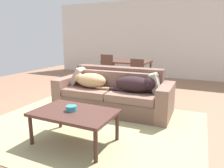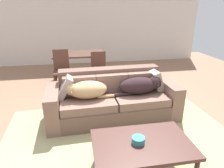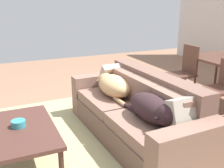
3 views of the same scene
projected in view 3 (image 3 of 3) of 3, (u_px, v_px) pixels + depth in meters
ground_plane at (124, 131)px, 3.63m from camera, size 10.00×10.00×0.00m
area_rug at (72, 151)px, 3.14m from camera, size 3.57×2.83×0.01m
couch at (137, 114)px, 3.39m from camera, size 2.26×0.95×0.83m
dog_on_left_cushion at (114, 85)px, 3.66m from camera, size 0.79×0.39×0.29m
dog_on_right_cushion at (154, 109)px, 2.85m from camera, size 0.87×0.35×0.30m
throw_pillow_by_left_arm at (112, 76)px, 4.01m from camera, size 0.30×0.40×0.39m
throw_pillow_by_right_arm at (186, 116)px, 2.64m from camera, size 0.25×0.38×0.39m
coffee_table at (20, 133)px, 2.73m from camera, size 1.09×0.70×0.45m
bowl_on_coffee_table at (18, 124)px, 2.75m from camera, size 0.14×0.14×0.07m
dining_chair_near_left at (185, 70)px, 4.76m from camera, size 0.41×0.41×0.94m
dining_chair_near_right at (223, 86)px, 4.00m from camera, size 0.41×0.41×0.86m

